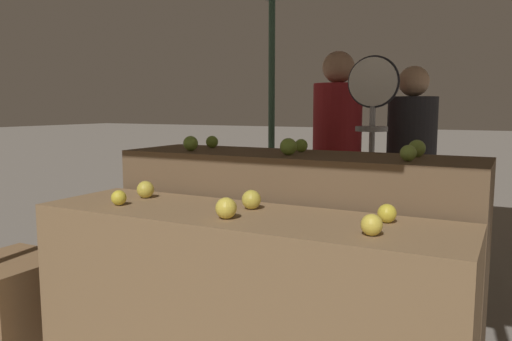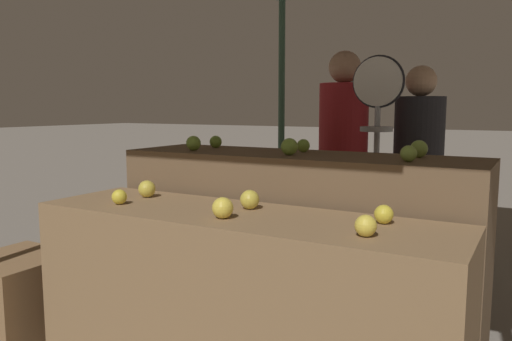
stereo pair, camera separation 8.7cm
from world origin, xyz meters
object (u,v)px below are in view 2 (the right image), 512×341
object	(u,v)px
produce_scale	(377,125)
wooden_crate_side	(19,300)
person_vendor_at_scale	(343,154)
person_customer_left	(418,164)

from	to	relation	value
produce_scale	wooden_crate_side	world-z (taller)	produce_scale
produce_scale	person_vendor_at_scale	distance (m)	0.53
produce_scale	person_customer_left	bearing A→B (deg)	74.34
wooden_crate_side	produce_scale	bearing A→B (deg)	40.55
produce_scale	person_customer_left	distance (m)	0.62
produce_scale	wooden_crate_side	distance (m)	2.34
person_vendor_at_scale	wooden_crate_side	size ratio (longest dim) A/B	3.43
produce_scale	person_customer_left	size ratio (longest dim) A/B	1.02
produce_scale	person_vendor_at_scale	bearing A→B (deg)	134.70
produce_scale	person_vendor_at_scale	xyz separation A→B (m)	(-0.34, 0.34, -0.22)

